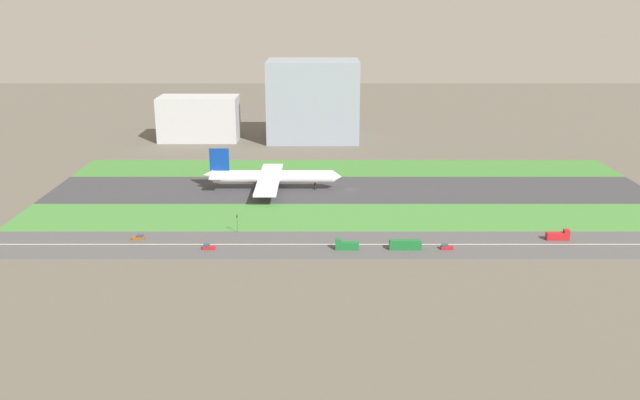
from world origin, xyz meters
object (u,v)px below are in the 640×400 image
truck_0 (559,236)px  hangar_building (314,101)px  airliner (271,177)px  car_0 (447,247)px  fuel_tank_west (325,116)px  traffic_light (238,222)px  terminal_building (200,118)px  truck_1 (347,245)px  car_2 (140,237)px  car_1 (209,247)px  bus_0 (406,245)px

truck_0 → hangar_building: hangar_building is taller
airliner → car_0: 104.29m
hangar_building → car_0: bearing=-75.5°
car_0 → fuel_tank_west: (-42.44, 237.00, 6.79)m
traffic_light → terminal_building: (-44.15, 174.01, 9.43)m
hangar_building → traffic_light: bearing=-99.0°
truck_1 → hangar_building: size_ratio=0.15×
airliner → hangar_building: (19.19, 114.00, 18.63)m
car_2 → fuel_tank_west: size_ratio=0.19×
car_1 → terminal_building: 195.72m
truck_0 → terminal_building: 245.99m
terminal_building → hangar_building: (71.62, 0.00, 11.14)m
airliner → car_1: bearing=-102.1°
hangar_building → truck_0: bearing=-62.8°
truck_1 → car_0: bearing=-180.0°
airliner → traffic_light: size_ratio=9.03×
terminal_building → hangar_building: bearing=0.0°
traffic_light → bus_0: bearing=-16.1°
car_2 → bus_0: size_ratio=0.38×
car_1 → hangar_building: (35.88, 192.00, 23.94)m
hangar_building → fuel_tank_west: hangar_building is taller
bus_0 → car_1: bearing=0.0°
truck_1 → car_1: (-49.64, 0.00, -0.75)m
traffic_light → fuel_tank_west: size_ratio=0.32×
airliner → fuel_tank_west: bearing=80.5°
bus_0 → terminal_building: terminal_building is taller
hangar_building → truck_1: bearing=-85.9°
terminal_building → fuel_tank_west: terminal_building is taller
car_1 → terminal_building: terminal_building is taller
truck_1 → hangar_building: (-13.76, 192.00, 23.19)m
airliner → truck_0: (112.62, -68.00, -4.56)m
terminal_building → fuel_tank_west: bearing=29.7°
airliner → hangar_building: hangar_building is taller
fuel_tank_west → terminal_building: bearing=-150.3°
car_2 → truck_1: truck_1 is taller
bus_0 → fuel_tank_west: fuel_tank_west is taller
terminal_building → truck_1: bearing=-66.0°
airliner → traffic_light: bearing=-97.9°
hangar_building → fuel_tank_west: bearing=80.7°
airliner → bus_0: 95.08m
airliner → bus_0: (54.19, -78.00, -4.41)m
car_2 → truck_1: size_ratio=0.52×
terminal_building → hangar_building: size_ratio=0.87×
bus_0 → terminal_building: bearing=-61.0°
airliner → truck_1: 84.80m
bus_0 → hangar_building: hangar_building is taller
bus_0 → hangar_building: size_ratio=0.21×
bus_0 → car_0: size_ratio=2.64×
truck_0 → truck_1: 80.29m
car_1 → traffic_light: (8.40, 17.99, 3.37)m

